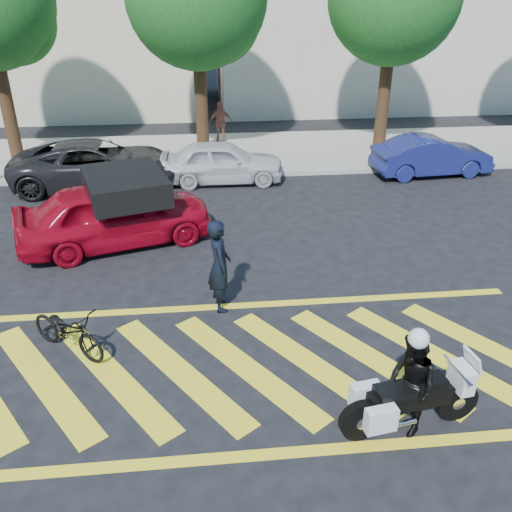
{
  "coord_description": "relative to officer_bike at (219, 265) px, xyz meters",
  "views": [
    {
      "loc": [
        -0.06,
        -7.2,
        5.89
      ],
      "look_at": [
        0.88,
        2.01,
        1.05
      ],
      "focal_mm": 38.0,
      "sensor_mm": 36.0,
      "label": 1
    }
  ],
  "objects": [
    {
      "name": "ground",
      "position": [
        -0.17,
        -1.9,
        -0.94
      ],
      "size": [
        90.0,
        90.0,
        0.0
      ],
      "primitive_type": "plane",
      "color": "black",
      "rests_on": "ground"
    },
    {
      "name": "sidewalk",
      "position": [
        -0.17,
        10.1,
        -0.86
      ],
      "size": [
        60.0,
        5.0,
        0.15
      ],
      "primitive_type": "cube",
      "color": "#9E998E",
      "rests_on": "ground"
    },
    {
      "name": "crosswalk",
      "position": [
        -0.21,
        -1.9,
        -0.93
      ],
      "size": [
        12.33,
        4.0,
        0.01
      ],
      "color": "yellow",
      "rests_on": "ground"
    },
    {
      "name": "tree_center",
      "position": [
        -0.04,
        10.16,
        4.16
      ],
      "size": [
        4.6,
        4.6,
        7.56
      ],
      "color": "black",
      "rests_on": "ground"
    },
    {
      "name": "tree_right",
      "position": [
        6.46,
        10.16,
        4.11
      ],
      "size": [
        4.4,
        4.4,
        7.41
      ],
      "color": "black",
      "rests_on": "ground"
    },
    {
      "name": "officer_bike",
      "position": [
        0.0,
        0.0,
        0.0
      ],
      "size": [
        0.53,
        0.74,
        1.88
      ],
      "primitive_type": "imported",
      "rotation": [
        0.0,
        0.0,
        1.7
      ],
      "color": "black",
      "rests_on": "ground"
    },
    {
      "name": "bicycle",
      "position": [
        -2.68,
        -1.16,
        -0.5
      ],
      "size": [
        1.68,
        1.47,
        0.88
      ],
      "primitive_type": "imported",
      "rotation": [
        0.0,
        0.0,
        0.92
      ],
      "color": "black",
      "rests_on": "ground"
    },
    {
      "name": "police_motorcycle",
      "position": [
        2.53,
        -3.51,
        -0.42
      ],
      "size": [
        2.16,
        0.8,
        0.96
      ],
      "rotation": [
        0.0,
        0.0,
        0.16
      ],
      "color": "black",
      "rests_on": "ground"
    },
    {
      "name": "officer_moto",
      "position": [
        2.52,
        -3.5,
        -0.14
      ],
      "size": [
        0.72,
        0.86,
        1.6
      ],
      "primitive_type": "imported",
      "rotation": [
        0.0,
        0.0,
        -1.41
      ],
      "color": "black",
      "rests_on": "ground"
    },
    {
      "name": "red_convertible",
      "position": [
        -2.37,
        3.14,
        -0.16
      ],
      "size": [
        4.93,
        3.12,
        1.56
      ],
      "primitive_type": "imported",
      "rotation": [
        0.0,
        0.0,
        1.87
      ],
      "color": "#9F071A",
      "rests_on": "ground"
    },
    {
      "name": "parked_mid_left",
      "position": [
        -3.46,
        7.3,
        -0.24
      ],
      "size": [
        5.14,
        2.53,
        1.4
      ],
      "primitive_type": "imported",
      "rotation": [
        0.0,
        0.0,
        1.61
      ],
      "color": "black",
      "rests_on": "ground"
    },
    {
      "name": "parked_mid_right",
      "position": [
        0.38,
        7.3,
        -0.28
      ],
      "size": [
        3.87,
        1.63,
        1.31
      ],
      "primitive_type": "imported",
      "rotation": [
        0.0,
        0.0,
        1.55
      ],
      "color": "silver",
      "rests_on": "ground"
    },
    {
      "name": "parked_right",
      "position": [
        7.19,
        7.3,
        -0.31
      ],
      "size": [
        3.91,
        1.64,
        1.26
      ],
      "primitive_type": "imported",
      "rotation": [
        0.0,
        0.0,
        1.65
      ],
      "color": "navy",
      "rests_on": "ground"
    },
    {
      "name": "pedestrian_right",
      "position": [
        0.53,
        11.32,
        -0.03
      ],
      "size": [
        0.92,
        0.45,
        1.52
      ],
      "primitive_type": "imported",
      "rotation": [
        0.0,
        0.0,
        3.23
      ],
      "color": "#A15849",
      "rests_on": "sidewalk"
    }
  ]
}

